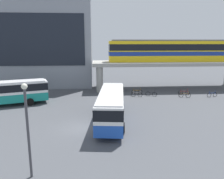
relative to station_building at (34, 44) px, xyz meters
The scene contains 13 objects.
ground_plane 19.68m from the station_building, 54.04° to the right, with size 120.00×120.00×0.00m, color #47494F.
station_building is the anchor object (origin of this frame).
elevated_platform 26.26m from the station_building, 13.35° to the right, with size 27.78×6.67×4.89m.
train 27.52m from the station_building, 12.60° to the right, with size 25.03×2.96×3.84m.
bus_main 27.22m from the station_building, 59.38° to the right, with size 3.80×11.26×3.22m.
bus_secondary 16.87m from the station_building, 90.63° to the right, with size 11.28×5.88×3.22m.
bicycle_brown 29.67m from the station_building, 27.32° to the right, with size 1.73×0.59×1.04m.
bicycle_silver 23.21m from the station_building, 33.79° to the right, with size 1.76×0.47×1.04m.
bicycle_blue 33.51m from the station_building, 23.84° to the right, with size 1.77×0.37×1.04m.
bicycle_black 25.00m from the station_building, 30.23° to the right, with size 1.71×0.66×1.04m.
bicycle_orange 22.62m from the station_building, 29.19° to the right, with size 1.78×0.32×1.04m.
bicycle_red 29.48m from the station_building, 24.03° to the right, with size 1.78×0.34×1.04m.
lamp_post 33.76m from the station_building, 76.51° to the right, with size 0.36×0.36×6.00m.
Camera 1 is at (1.35, -20.95, 8.33)m, focal length 35.84 mm.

